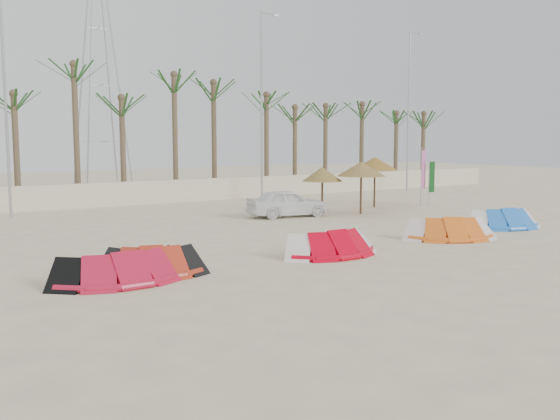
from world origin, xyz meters
TOP-DOWN VIEW (x-y plane):
  - ground at (0.00, 0.00)m, footprint 120.00×120.00m
  - boundary_wall at (0.00, 22.00)m, footprint 60.00×0.30m
  - palm_line at (0.67, 23.50)m, footprint 52.00×4.00m
  - lamp_b at (-5.96, 20.00)m, footprint 1.25×0.14m
  - lamp_c at (8.04, 20.00)m, footprint 1.25×0.14m
  - lamp_d at (20.04, 20.00)m, footprint 1.25×0.14m
  - pylon at (1.00, 28.00)m, footprint 3.00×3.00m
  - kite_red_left at (-6.21, 4.31)m, footprint 3.73×1.62m
  - kite_red_mid at (-5.33, 4.56)m, footprint 3.27×2.30m
  - kite_red_right at (0.59, 4.17)m, footprint 3.39×1.57m
  - kite_orange at (6.17, 4.27)m, footprint 3.79×2.73m
  - kite_blue at (10.29, 4.95)m, footprint 3.50×2.30m
  - parasol_left at (7.05, 12.85)m, footprint 2.00×2.00m
  - parasol_mid at (8.61, 11.78)m, footprint 2.38×2.38m
  - parasol_right at (11.13, 13.57)m, footprint 2.46×2.46m
  - flag_pink at (13.68, 12.48)m, footprint 0.45×0.12m
  - flag_green at (14.12, 12.32)m, footprint 0.45×0.04m
  - car at (4.93, 12.80)m, footprint 4.07×2.24m

SIDE VIEW (x-z plane):
  - ground at x=0.00m, z-range 0.00..0.00m
  - pylon at x=1.00m, z-range -7.00..7.00m
  - kite_red_mid at x=-5.33m, z-range -0.03..0.87m
  - kite_blue at x=10.29m, z-range -0.03..0.87m
  - kite_orange at x=6.17m, z-range -0.03..0.87m
  - kite_red_right at x=0.59m, z-range -0.03..0.87m
  - kite_red_left at x=-6.21m, z-range -0.03..0.87m
  - boundary_wall at x=0.00m, z-range 0.00..1.30m
  - car at x=4.93m, z-range 0.00..1.31m
  - flag_green at x=14.12m, z-range 0.24..2.81m
  - flag_pink at x=13.68m, z-range 0.30..3.52m
  - parasol_left at x=7.05m, z-range 0.80..3.11m
  - parasol_mid at x=8.61m, z-range 0.93..3.49m
  - parasol_right at x=11.13m, z-range 1.00..3.70m
  - lamp_b at x=-5.96m, z-range 0.27..11.27m
  - lamp_c at x=8.04m, z-range 0.27..11.27m
  - lamp_d at x=20.04m, z-range 0.27..11.27m
  - palm_line at x=0.67m, z-range 2.59..10.29m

